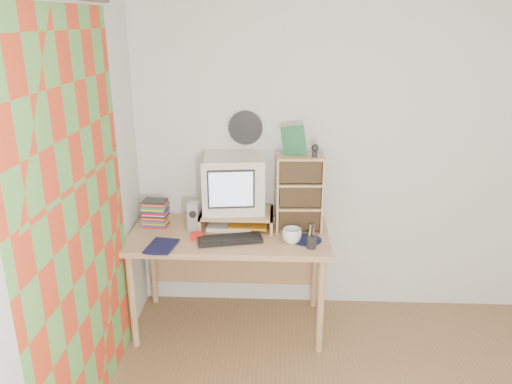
# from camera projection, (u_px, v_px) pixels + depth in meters

# --- Properties ---
(back_wall) EXTENTS (3.50, 0.00, 3.50)m
(back_wall) POSITION_uv_depth(u_px,v_px,m) (372.00, 153.00, 3.66)
(back_wall) COLOR silver
(back_wall) RESTS_ON floor
(left_wall) EXTENTS (0.00, 3.50, 3.50)m
(left_wall) POSITION_uv_depth(u_px,v_px,m) (23.00, 254.00, 2.08)
(left_wall) COLOR silver
(left_wall) RESTS_ON floor
(curtain) EXTENTS (0.00, 2.20, 2.20)m
(curtain) POSITION_uv_depth(u_px,v_px,m) (79.00, 230.00, 2.57)
(curtain) COLOR red
(curtain) RESTS_ON left_wall
(wall_disc) EXTENTS (0.25, 0.02, 0.25)m
(wall_disc) POSITION_uv_depth(u_px,v_px,m) (245.00, 128.00, 3.62)
(wall_disc) COLOR black
(wall_disc) RESTS_ON back_wall
(desk) EXTENTS (1.40, 0.70, 0.75)m
(desk) POSITION_uv_depth(u_px,v_px,m) (230.00, 246.00, 3.62)
(desk) COLOR tan
(desk) RESTS_ON floor
(monitor_riser) EXTENTS (0.52, 0.30, 0.12)m
(monitor_riser) POSITION_uv_depth(u_px,v_px,m) (237.00, 215.00, 3.58)
(monitor_riser) COLOR tan
(monitor_riser) RESTS_ON desk
(crt_monitor) EXTENTS (0.46, 0.46, 0.39)m
(crt_monitor) POSITION_uv_depth(u_px,v_px,m) (233.00, 184.00, 3.55)
(crt_monitor) COLOR beige
(crt_monitor) RESTS_ON monitor_riser
(speaker_left) EXTENTS (0.09, 0.09, 0.21)m
(speaker_left) POSITION_uv_depth(u_px,v_px,m) (194.00, 216.00, 3.53)
(speaker_left) COLOR #BABABF
(speaker_left) RESTS_ON desk
(speaker_right) EXTENTS (0.07, 0.07, 0.18)m
(speaker_right) POSITION_uv_depth(u_px,v_px,m) (285.00, 218.00, 3.54)
(speaker_right) COLOR #BABABF
(speaker_right) RESTS_ON desk
(keyboard) EXTENTS (0.46, 0.24, 0.03)m
(keyboard) POSITION_uv_depth(u_px,v_px,m) (230.00, 240.00, 3.38)
(keyboard) COLOR black
(keyboard) RESTS_ON desk
(dvd_stack) EXTENTS (0.18, 0.13, 0.24)m
(dvd_stack) POSITION_uv_depth(u_px,v_px,m) (155.00, 211.00, 3.60)
(dvd_stack) COLOR brown
(dvd_stack) RESTS_ON desk
(cd_rack) EXTENTS (0.33, 0.19, 0.54)m
(cd_rack) POSITION_uv_depth(u_px,v_px,m) (299.00, 193.00, 3.49)
(cd_rack) COLOR tan
(cd_rack) RESTS_ON desk
(mug) EXTENTS (0.17, 0.17, 0.10)m
(mug) POSITION_uv_depth(u_px,v_px,m) (292.00, 236.00, 3.35)
(mug) COLOR white
(mug) RESTS_ON desk
(diary) EXTENTS (0.23, 0.19, 0.04)m
(diary) POSITION_uv_depth(u_px,v_px,m) (149.00, 244.00, 3.30)
(diary) COLOR #0E1035
(diary) RESTS_ON desk
(mousepad) EXTENTS (0.27, 0.27, 0.00)m
(mousepad) POSITION_uv_depth(u_px,v_px,m) (306.00, 240.00, 3.40)
(mousepad) COLOR #100F35
(mousepad) RESTS_ON desk
(pen_cup) EXTENTS (0.06, 0.06, 0.13)m
(pen_cup) POSITION_uv_depth(u_px,v_px,m) (312.00, 239.00, 3.26)
(pen_cup) COLOR black
(pen_cup) RESTS_ON desk
(papers) EXTENTS (0.34, 0.26, 0.04)m
(papers) POSITION_uv_depth(u_px,v_px,m) (238.00, 224.00, 3.61)
(papers) COLOR silver
(papers) RESTS_ON desk
(red_box) EXTENTS (0.09, 0.06, 0.04)m
(red_box) POSITION_uv_depth(u_px,v_px,m) (197.00, 236.00, 3.41)
(red_box) COLOR red
(red_box) RESTS_ON desk
(game_box) EXTENTS (0.16, 0.05, 0.20)m
(game_box) POSITION_uv_depth(u_px,v_px,m) (294.00, 141.00, 3.39)
(game_box) COLOR #18552F
(game_box) RESTS_ON cd_rack
(webcam) EXTENTS (0.06, 0.06, 0.09)m
(webcam) POSITION_uv_depth(u_px,v_px,m) (315.00, 150.00, 3.37)
(webcam) COLOR black
(webcam) RESTS_ON cd_rack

